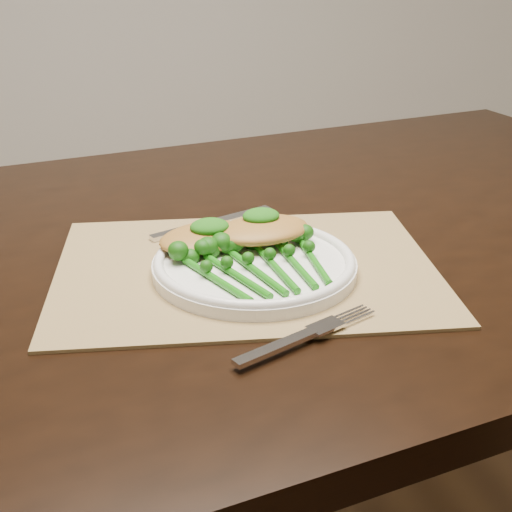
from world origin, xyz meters
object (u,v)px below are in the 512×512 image
object	(u,v)px
placemat	(246,269)
broccolini_bundle	(266,269)
dining_table	(242,456)
dinner_plate	(254,263)
chicken_fillet_left	(205,237)

from	to	relation	value
placemat	broccolini_bundle	size ratio (longest dim) A/B	2.46
dining_table	dinner_plate	xyz separation A→B (m)	(-0.01, -0.12, 0.39)
placemat	chicken_fillet_left	world-z (taller)	chicken_fillet_left
dining_table	broccolini_bundle	bearing A→B (deg)	-102.04
chicken_fillet_left	broccolini_bundle	size ratio (longest dim) A/B	0.65
dining_table	placemat	world-z (taller)	placemat
dining_table	dinner_plate	world-z (taller)	dinner_plate
placemat	dinner_plate	xyz separation A→B (m)	(0.01, -0.01, 0.01)
placemat	dining_table	bearing A→B (deg)	88.89
chicken_fillet_left	dinner_plate	bearing A→B (deg)	-69.17
broccolini_bundle	dining_table	bearing A→B (deg)	77.14
dining_table	chicken_fillet_left	size ratio (longest dim) A/B	14.42
broccolini_bundle	dinner_plate	bearing A→B (deg)	87.98
placemat	broccolini_bundle	distance (m)	0.05
dinner_plate	broccolini_bundle	size ratio (longest dim) A/B	1.31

